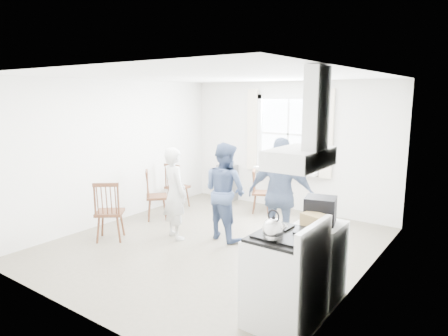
# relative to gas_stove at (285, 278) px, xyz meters

# --- Properties ---
(room_shell) EXTENTS (4.62, 5.12, 2.64)m
(room_shell) POSITION_rel_gas_stove_xyz_m (-1.91, 1.35, 0.82)
(room_shell) COLOR #756C5A
(room_shell) RESTS_ON ground
(window_assembly) EXTENTS (1.88, 0.24, 1.70)m
(window_assembly) POSITION_rel_gas_stove_xyz_m (-1.91, 3.80, 0.98)
(window_assembly) COLOR white
(window_assembly) RESTS_ON room_shell
(range_hood) EXTENTS (0.45, 0.76, 0.94)m
(range_hood) POSITION_rel_gas_stove_xyz_m (0.16, -0.00, 1.42)
(range_hood) COLOR white
(range_hood) RESTS_ON room_shell
(shelf_unit) EXTENTS (0.40, 0.30, 0.80)m
(shelf_unit) POSITION_rel_gas_stove_xyz_m (-3.31, 3.68, -0.08)
(shelf_unit) COLOR slate
(shelf_unit) RESTS_ON ground
(gas_stove) EXTENTS (0.68, 0.76, 1.12)m
(gas_stove) POSITION_rel_gas_stove_xyz_m (0.00, 0.00, 0.00)
(gas_stove) COLOR silver
(gas_stove) RESTS_ON ground
(kettle) EXTENTS (0.21, 0.21, 0.30)m
(kettle) POSITION_rel_gas_stove_xyz_m (-0.05, -0.19, 0.57)
(kettle) COLOR silver
(kettle) RESTS_ON gas_stove
(low_cabinet) EXTENTS (0.50, 0.55, 0.90)m
(low_cabinet) POSITION_rel_gas_stove_xyz_m (0.07, 0.70, -0.03)
(low_cabinet) COLOR white
(low_cabinet) RESTS_ON ground
(stereo_stack) EXTENTS (0.40, 0.37, 0.30)m
(stereo_stack) POSITION_rel_gas_stove_xyz_m (0.06, 0.71, 0.57)
(stereo_stack) COLOR black
(stereo_stack) RESTS_ON low_cabinet
(cardboard_box) EXTENTS (0.31, 0.26, 0.17)m
(cardboard_box) POSITION_rel_gas_stove_xyz_m (0.10, 0.47, 0.50)
(cardboard_box) COLOR tan
(cardboard_box) RESTS_ON low_cabinet
(windsor_chair_a) EXTENTS (0.43, 0.42, 0.95)m
(windsor_chair_a) POSITION_rel_gas_stove_xyz_m (-3.80, 2.48, 0.10)
(windsor_chair_a) COLOR #482717
(windsor_chair_a) RESTS_ON ground
(windsor_chair_b) EXTENTS (0.56, 0.56, 0.95)m
(windsor_chair_b) POSITION_rel_gas_stove_xyz_m (-3.67, 1.69, 0.09)
(windsor_chair_b) COLOR #482717
(windsor_chair_b) RESTS_ON ground
(windsor_chair_c) EXTENTS (0.58, 0.58, 0.99)m
(windsor_chair_c) POSITION_rel_gas_stove_xyz_m (-3.36, 0.45, 0.12)
(windsor_chair_c) COLOR #482717
(windsor_chair_c) RESTS_ON ground
(person_left) EXTENTS (0.71, 0.71, 1.51)m
(person_left) POSITION_rel_gas_stove_xyz_m (-2.61, 1.20, 0.27)
(person_left) COLOR silver
(person_left) RESTS_ON ground
(person_mid) EXTENTS (0.91, 0.91, 1.58)m
(person_mid) POSITION_rel_gas_stove_xyz_m (-1.95, 1.67, 0.31)
(person_mid) COLOR #405177
(person_mid) RESTS_ON ground
(person_right) EXTENTS (1.20, 1.20, 1.72)m
(person_right) POSITION_rel_gas_stove_xyz_m (-0.96, 1.73, 0.38)
(person_right) COLOR navy
(person_right) RESTS_ON ground
(potted_plant) EXTENTS (0.20, 0.20, 0.35)m
(potted_plant) POSITION_rel_gas_stove_xyz_m (-1.76, 3.71, 0.54)
(potted_plant) COLOR #2E6931
(potted_plant) RESTS_ON window_assembly
(windsor_chair_d) EXTENTS (0.48, 0.49, 0.87)m
(windsor_chair_d) POSITION_rel_gas_stove_xyz_m (-2.29, 3.26, 0.04)
(windsor_chair_d) COLOR #482717
(windsor_chair_d) RESTS_ON ground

